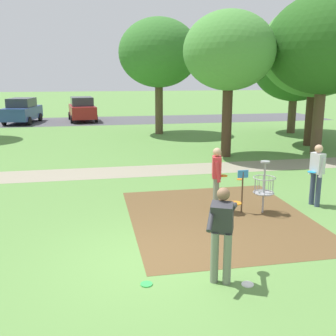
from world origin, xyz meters
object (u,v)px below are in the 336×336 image
object	(u,v)px
frisbee_by_tee	(248,284)
tree_far_center	(295,65)
player_throwing	(217,176)
parked_car_leftmost	(22,111)
tree_near_left	(229,52)
tree_far_left	(324,45)
frisbee_mid_grass	(146,284)
tree_mid_right	(159,53)
parked_car_center_left	(82,109)
player_waiting_left	(222,229)
tree_mid_center	(316,50)
disc_golf_basket	(262,185)
frisbee_near_basket	(240,179)
player_foreground_watching	(317,171)

from	to	relation	value
frisbee_by_tee	tree_far_center	world-z (taller)	tree_far_center
player_throwing	parked_car_leftmost	distance (m)	22.94
player_throwing	tree_near_left	distance (m)	8.17
tree_far_left	parked_car_leftmost	distance (m)	21.43
frisbee_mid_grass	tree_far_left	size ratio (longest dim) A/B	0.03
frisbee_by_tee	tree_far_left	xyz separation A→B (m)	(7.44, 10.37, 4.77)
tree_mid_right	parked_car_center_left	size ratio (longest dim) A/B	1.55
player_waiting_left	parked_car_center_left	world-z (taller)	parked_car_center_left
player_waiting_left	tree_mid_center	size ratio (longest dim) A/B	0.24
player_waiting_left	parked_car_leftmost	bearing A→B (deg)	105.77
tree_near_left	tree_far_center	world-z (taller)	tree_far_center
player_waiting_left	frisbee_by_tee	xyz separation A→B (m)	(0.43, -0.19, -0.98)
parked_car_center_left	tree_near_left	bearing A→B (deg)	-66.93
tree_near_left	parked_car_leftmost	distance (m)	18.47
tree_mid_right	parked_car_center_left	bearing A→B (deg)	121.11
frisbee_mid_grass	tree_mid_right	distance (m)	18.57
player_waiting_left	tree_mid_right	world-z (taller)	tree_mid_right
tree_near_left	disc_golf_basket	bearing A→B (deg)	-101.95
frisbee_near_basket	tree_near_left	world-z (taller)	tree_near_left
player_waiting_left	parked_car_leftmost	world-z (taller)	parked_car_leftmost
frisbee_mid_grass	parked_car_center_left	bearing A→B (deg)	93.28
disc_golf_basket	parked_car_center_left	size ratio (longest dim) A/B	0.32
tree_mid_right	player_throwing	bearing A→B (deg)	-93.65
frisbee_near_basket	disc_golf_basket	bearing A→B (deg)	-101.92
frisbee_near_basket	tree_far_center	bearing A→B (deg)	54.52
disc_golf_basket	frisbee_near_basket	distance (m)	3.46
player_waiting_left	tree_mid_right	bearing A→B (deg)	83.73
tree_far_center	parked_car_leftmost	bearing A→B (deg)	153.82
parked_car_leftmost	player_waiting_left	bearing A→B (deg)	-74.23
frisbee_mid_grass	parked_car_center_left	xyz separation A→B (m)	(-1.46, 25.45, 0.91)
tree_mid_center	tree_far_left	world-z (taller)	tree_mid_center
player_throwing	player_waiting_left	bearing A→B (deg)	-106.31
frisbee_by_tee	tree_far_left	size ratio (longest dim) A/B	0.03
tree_mid_right	tree_mid_center	bearing A→B (deg)	-39.06
frisbee_mid_grass	parked_car_center_left	size ratio (longest dim) A/B	0.05
player_foreground_watching	tree_near_left	distance (m)	7.78
tree_near_left	tree_far_center	distance (m)	8.85
tree_mid_right	parked_car_leftmost	xyz separation A→B (m)	(-9.03, 7.24, -3.83)
tree_near_left	player_waiting_left	bearing A→B (deg)	-109.44
tree_near_left	tree_mid_right	xyz separation A→B (m)	(-1.74, 7.33, 0.27)
player_throwing	frisbee_near_basket	distance (m)	3.60
player_foreground_watching	player_waiting_left	xyz separation A→B (m)	(-3.88, -3.53, 0.02)
disc_golf_basket	parked_car_leftmost	xyz separation A→B (m)	(-9.24, 21.80, 0.17)
frisbee_near_basket	parked_car_center_left	distance (m)	19.87
tree_far_left	parked_car_center_left	bearing A→B (deg)	124.56
disc_golf_basket	player_waiting_left	size ratio (longest dim) A/B	0.81
tree_far_center	disc_golf_basket	bearing A→B (deg)	-120.49
frisbee_by_tee	frisbee_near_basket	bearing A→B (deg)	70.15
player_throwing	frisbee_near_basket	bearing A→B (deg)	58.51
tree_far_left	parked_car_leftmost	size ratio (longest dim) A/B	1.56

